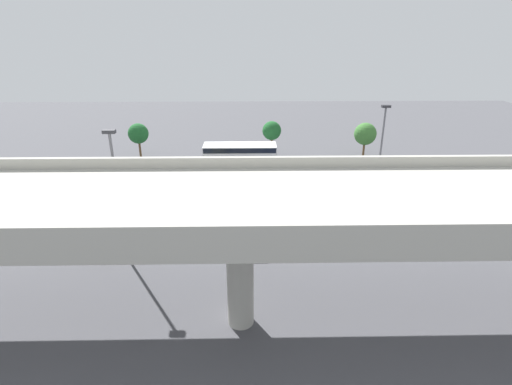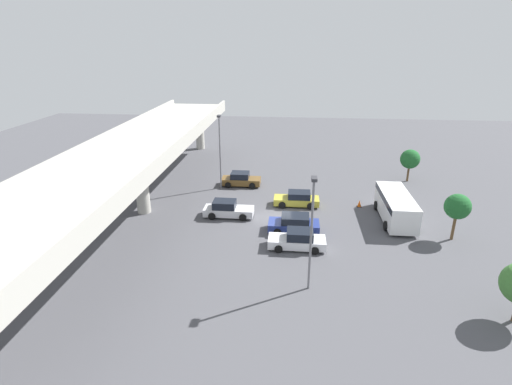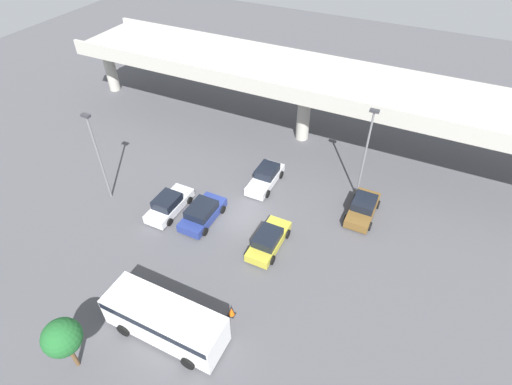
{
  "view_description": "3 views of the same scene",
  "coord_description": "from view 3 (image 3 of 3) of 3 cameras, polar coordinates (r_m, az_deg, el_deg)",
  "views": [
    {
      "loc": [
        -0.45,
        28.71,
        13.37
      ],
      "look_at": [
        -0.96,
        1.15,
        2.07
      ],
      "focal_mm": 28.0,
      "sensor_mm": 36.0,
      "label": 1
    },
    {
      "loc": [
        -34.19,
        -1.23,
        15.63
      ],
      "look_at": [
        1.95,
        2.24,
        1.67
      ],
      "focal_mm": 28.0,
      "sensor_mm": 36.0,
      "label": 2
    },
    {
      "loc": [
        10.86,
        -19.85,
        22.45
      ],
      "look_at": [
        0.5,
        1.34,
        1.87
      ],
      "focal_mm": 28.0,
      "sensor_mm": 36.0,
      "label": 3
    }
  ],
  "objects": [
    {
      "name": "parked_car_2",
      "position": [
        34.62,
        1.39,
        2.21
      ],
      "size": [
        2.0,
        4.65,
        1.57
      ],
      "rotation": [
        0.0,
        0.0,
        -1.57
      ],
      "color": "silver",
      "rests_on": "ground_plane"
    },
    {
      "name": "shuttle_bus",
      "position": [
        25.1,
        -12.9,
        -17.2
      ],
      "size": [
        7.43,
        2.76,
        2.48
      ],
      "rotation": [
        0.0,
        0.0,
        3.14
      ],
      "color": "white",
      "rests_on": "ground_plane"
    },
    {
      "name": "lamp_post_near_aisle",
      "position": [
        32.08,
        15.47,
        6.04
      ],
      "size": [
        0.7,
        0.35,
        8.18
      ],
      "color": "slate",
      "rests_on": "ground_plane"
    },
    {
      "name": "parked_car_4",
      "position": [
        32.8,
        15.04,
        -2.14
      ],
      "size": [
        2.11,
        4.41,
        1.55
      ],
      "rotation": [
        0.0,
        0.0,
        -1.57
      ],
      "color": "brown",
      "rests_on": "ground_plane"
    },
    {
      "name": "traffic_cone",
      "position": [
        26.2,
        -3.52,
        -16.63
      ],
      "size": [
        0.44,
        0.44,
        0.7
      ],
      "color": "black",
      "rests_on": "ground_plane"
    },
    {
      "name": "tree_front_centre",
      "position": [
        24.49,
        -25.96,
        -18.16
      ],
      "size": [
        2.09,
        2.09,
        4.02
      ],
      "color": "brown",
      "rests_on": "ground_plane"
    },
    {
      "name": "ground_plane",
      "position": [
        31.87,
        -1.87,
        -3.7
      ],
      "size": [
        103.83,
        103.83,
        0.0
      ],
      "primitive_type": "plane",
      "color": "#4C4C51"
    },
    {
      "name": "parked_car_0",
      "position": [
        32.75,
        -12.32,
        -1.67
      ],
      "size": [
        2.05,
        4.55,
        1.55
      ],
      "rotation": [
        0.0,
        0.0,
        1.57
      ],
      "color": "silver",
      "rests_on": "ground_plane"
    },
    {
      "name": "parked_car_3",
      "position": [
        29.33,
        1.79,
        -6.81
      ],
      "size": [
        2.03,
        4.49,
        1.47
      ],
      "rotation": [
        0.0,
        0.0,
        1.57
      ],
      "color": "gold",
      "rests_on": "ground_plane"
    },
    {
      "name": "parked_car_1",
      "position": [
        31.52,
        -7.67,
        -2.94
      ],
      "size": [
        2.22,
        4.39,
        1.51
      ],
      "rotation": [
        0.0,
        0.0,
        1.57
      ],
      "color": "navy",
      "rests_on": "ground_plane"
    },
    {
      "name": "highway_overpass",
      "position": [
        38.2,
        7.24,
        15.42
      ],
      "size": [
        49.72,
        7.92,
        7.3
      ],
      "color": "#ADAAA0",
      "rests_on": "ground_plane"
    },
    {
      "name": "lamp_post_mid_lot",
      "position": [
        33.25,
        -21.74,
        5.46
      ],
      "size": [
        0.7,
        0.35,
        7.87
      ],
      "color": "slate",
      "rests_on": "ground_plane"
    }
  ]
}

